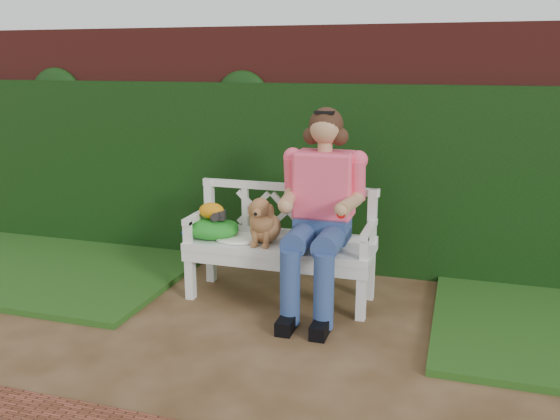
% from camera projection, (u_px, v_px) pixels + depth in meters
% --- Properties ---
extents(ground, '(60.00, 60.00, 0.00)m').
position_uv_depth(ground, '(262.00, 345.00, 4.07)').
color(ground, '#402914').
extents(brick_wall, '(10.00, 0.30, 2.20)m').
position_uv_depth(brick_wall, '(327.00, 148.00, 5.56)').
color(brick_wall, '#5C201B').
rests_on(brick_wall, ground).
extents(ivy_hedge, '(10.00, 0.18, 1.70)m').
position_uv_depth(ivy_hedge, '(321.00, 178.00, 5.41)').
color(ivy_hedge, '#14340F').
rests_on(ivy_hedge, ground).
extents(grass_left, '(2.60, 2.00, 0.05)m').
position_uv_depth(grass_left, '(52.00, 265.00, 5.58)').
color(grass_left, '#204217').
rests_on(grass_left, ground).
extents(garden_bench, '(1.65, 0.80, 0.48)m').
position_uv_depth(garden_bench, '(280.00, 271.00, 4.80)').
color(garden_bench, white).
rests_on(garden_bench, ground).
extents(seated_woman, '(0.91, 1.06, 1.61)m').
position_uv_depth(seated_woman, '(322.00, 207.00, 4.54)').
color(seated_woman, '#E7547B').
rests_on(seated_woman, ground).
extents(dog, '(0.27, 0.36, 0.40)m').
position_uv_depth(dog, '(264.00, 219.00, 4.68)').
color(dog, '#9C6227').
rests_on(dog, garden_bench).
extents(tennis_racket, '(0.71, 0.30, 0.03)m').
position_uv_depth(tennis_racket, '(233.00, 238.00, 4.82)').
color(tennis_racket, silver).
rests_on(tennis_racket, garden_bench).
extents(green_bag, '(0.55, 0.48, 0.16)m').
position_uv_depth(green_bag, '(211.00, 228.00, 4.87)').
color(green_bag, '#1E6816').
rests_on(green_bag, garden_bench).
extents(camera_item, '(0.13, 0.11, 0.08)m').
position_uv_depth(camera_item, '(218.00, 215.00, 4.82)').
color(camera_item, '#272425').
rests_on(camera_item, green_bag).
extents(baseball_glove, '(0.24, 0.19, 0.13)m').
position_uv_depth(baseball_glove, '(212.00, 211.00, 4.84)').
color(baseball_glove, orange).
rests_on(baseball_glove, green_bag).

